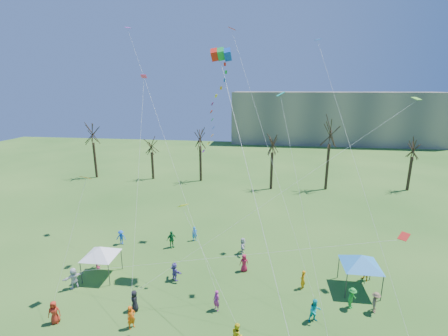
# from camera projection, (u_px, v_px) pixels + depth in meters

# --- Properties ---
(distant_building) EXTENTS (60.00, 14.00, 15.00)m
(distant_building) POSITION_uv_depth(u_px,v_px,m) (334.00, 118.00, 92.64)
(distant_building) COLOR gray
(distant_building) RESTS_ON ground
(bare_tree_row) EXTENTS (69.10, 8.37, 11.77)m
(bare_tree_row) POSITION_uv_depth(u_px,v_px,m) (274.00, 144.00, 51.24)
(bare_tree_row) COLOR black
(bare_tree_row) RESTS_ON ground
(big_box_kite) EXTENTS (4.05, 7.86, 22.31)m
(big_box_kite) POSITION_uv_depth(u_px,v_px,m) (218.00, 110.00, 24.85)
(big_box_kite) COLOR red
(big_box_kite) RESTS_ON ground
(canopy_tent_white) EXTENTS (3.82, 3.82, 2.87)m
(canopy_tent_white) POSITION_uv_depth(u_px,v_px,m) (101.00, 251.00, 27.13)
(canopy_tent_white) COLOR #3F3F44
(canopy_tent_white) RESTS_ON ground
(canopy_tent_blue) EXTENTS (4.16, 4.16, 3.11)m
(canopy_tent_blue) POSITION_uv_depth(u_px,v_px,m) (361.00, 260.00, 25.33)
(canopy_tent_blue) COLOR #3F3F44
(canopy_tent_blue) RESTS_ON ground
(festival_crowd) EXTENTS (25.54, 15.62, 1.85)m
(festival_crowd) POSITION_uv_depth(u_px,v_px,m) (219.00, 282.00, 25.42)
(festival_crowd) COLOR red
(festival_crowd) RESTS_ON ground
(small_kites_aloft) EXTENTS (27.42, 17.32, 33.87)m
(small_kites_aloft) POSITION_uv_depth(u_px,v_px,m) (232.00, 119.00, 25.47)
(small_kites_aloft) COLOR #DE5F0B
(small_kites_aloft) RESTS_ON ground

